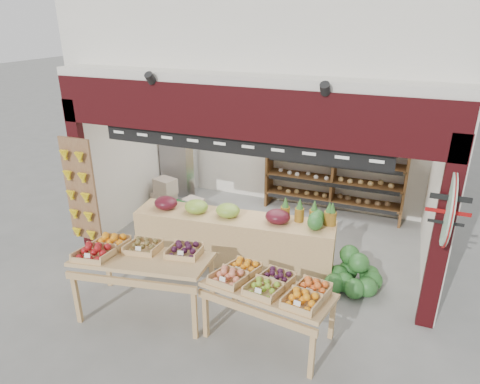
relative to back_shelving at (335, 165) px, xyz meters
name	(u,v)px	position (x,y,z in m)	size (l,w,h in m)	color
ground	(257,249)	(-0.93, -1.97, -1.06)	(60.00, 60.00, 0.00)	slate
shop_structure	(292,10)	(-0.93, -0.36, 2.86)	(6.36, 5.12, 5.40)	silver
banana_board	(80,193)	(-3.66, -3.15, 0.06)	(0.60, 0.15, 1.80)	olive
gift_sign	(448,209)	(1.82, -3.12, 0.69)	(0.04, 0.93, 0.92)	#BFF0D2
back_shelving	(335,165)	(0.00, 0.00, 0.00)	(2.79, 0.46, 1.74)	brown
refrigerator	(181,160)	(-3.33, -0.33, -0.20)	(0.67, 0.67, 1.72)	silver
cardboard_stack	(174,201)	(-3.04, -1.22, -0.79)	(1.11, 0.80, 0.72)	beige
mid_counter	(233,237)	(-1.18, -2.48, -0.61)	(3.33, 0.97, 1.04)	tan
display_table_left	(138,254)	(-1.92, -4.08, -0.22)	(1.89, 1.27, 1.10)	tan
display_table_right	(270,287)	(-0.05, -4.03, -0.29)	(1.63, 1.04, 0.99)	tan
watermelon_pile	(354,276)	(0.81, -2.54, -0.85)	(0.82, 0.77, 0.58)	#194B1D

